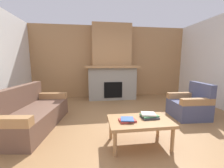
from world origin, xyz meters
name	(u,v)px	position (x,y,z in m)	size (l,w,h in m)	color
ground	(129,130)	(0.00, 0.00, 0.00)	(9.00, 9.00, 0.00)	olive
wall_back_wood_panel	(110,62)	(0.00, 3.00, 1.35)	(6.00, 0.12, 2.70)	#A87A4C
fireplace	(112,67)	(0.00, 2.62, 1.16)	(1.90, 0.82, 2.70)	gray
couch	(31,114)	(-1.98, 0.40, 0.29)	(1.06, 1.89, 0.85)	brown
armchair	(190,105)	(1.66, 0.48, 0.29)	(0.79, 0.79, 0.85)	#474C6B
coffee_table	(140,123)	(0.04, -0.51, 0.38)	(1.00, 0.60, 0.43)	#A87A4C
book_stack_near_edge	(127,120)	(-0.17, -0.55, 0.45)	(0.27, 0.21, 0.05)	#B23833
book_stack_center	(149,116)	(0.22, -0.45, 0.46)	(0.29, 0.25, 0.07)	#2D2D33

